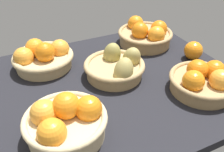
{
  "coord_description": "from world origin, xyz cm",
  "views": [
    {
      "loc": [
        -32.65,
        -63.43,
        53.49
      ],
      "look_at": [
        -3.41,
        -1.77,
        7.0
      ],
      "focal_mm": 39.57,
      "sensor_mm": 36.0,
      "label": 1
    }
  ],
  "objects_px": {
    "basket_far_left": "(43,57)",
    "basket_far_right": "(146,35)",
    "basket_near_right": "(203,80)",
    "basket_center_pears": "(116,66)",
    "basket_near_left": "(65,122)",
    "loose_orange_front_gap": "(193,51)"
  },
  "relations": [
    {
      "from": "basket_near_right",
      "to": "basket_center_pears",
      "type": "xyz_separation_m",
      "value": [
        -0.22,
        0.2,
        -0.0
      ]
    },
    {
      "from": "basket_far_right",
      "to": "loose_orange_front_gap",
      "type": "relative_size",
      "value": 3.26
    },
    {
      "from": "basket_far_left",
      "to": "basket_far_right",
      "type": "relative_size",
      "value": 0.95
    },
    {
      "from": "loose_orange_front_gap",
      "to": "basket_near_right",
      "type": "bearing_deg",
      "value": -122.36
    },
    {
      "from": "basket_near_right",
      "to": "basket_near_left",
      "type": "height_order",
      "value": "basket_near_left"
    },
    {
      "from": "basket_far_right",
      "to": "loose_orange_front_gap",
      "type": "distance_m",
      "value": 0.22
    },
    {
      "from": "basket_far_left",
      "to": "basket_center_pears",
      "type": "bearing_deg",
      "value": -37.89
    },
    {
      "from": "basket_far_left",
      "to": "loose_orange_front_gap",
      "type": "distance_m",
      "value": 0.59
    },
    {
      "from": "basket_near_right",
      "to": "basket_near_left",
      "type": "distance_m",
      "value": 0.46
    },
    {
      "from": "basket_center_pears",
      "to": "basket_near_left",
      "type": "distance_m",
      "value": 0.32
    },
    {
      "from": "basket_far_right",
      "to": "basket_near_right",
      "type": "bearing_deg",
      "value": -91.87
    },
    {
      "from": "basket_near_left",
      "to": "loose_orange_front_gap",
      "type": "height_order",
      "value": "basket_near_left"
    },
    {
      "from": "basket_near_left",
      "to": "basket_far_right",
      "type": "distance_m",
      "value": 0.6
    },
    {
      "from": "basket_far_left",
      "to": "loose_orange_front_gap",
      "type": "bearing_deg",
      "value": -19.44
    },
    {
      "from": "basket_far_left",
      "to": "basket_far_right",
      "type": "height_order",
      "value": "basket_far_right"
    },
    {
      "from": "basket_center_pears",
      "to": "basket_near_right",
      "type": "bearing_deg",
      "value": -43.19
    },
    {
      "from": "basket_center_pears",
      "to": "basket_far_right",
      "type": "distance_m",
      "value": 0.29
    },
    {
      "from": "basket_near_right",
      "to": "basket_near_left",
      "type": "relative_size",
      "value": 0.99
    },
    {
      "from": "basket_center_pears",
      "to": "basket_far_right",
      "type": "xyz_separation_m",
      "value": [
        0.23,
        0.17,
        0.01
      ]
    },
    {
      "from": "basket_center_pears",
      "to": "basket_far_right",
      "type": "bearing_deg",
      "value": 36.88
    },
    {
      "from": "basket_center_pears",
      "to": "basket_near_left",
      "type": "relative_size",
      "value": 1.06
    },
    {
      "from": "basket_near_right",
      "to": "basket_far_left",
      "type": "xyz_separation_m",
      "value": [
        -0.44,
        0.38,
        0.0
      ]
    }
  ]
}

